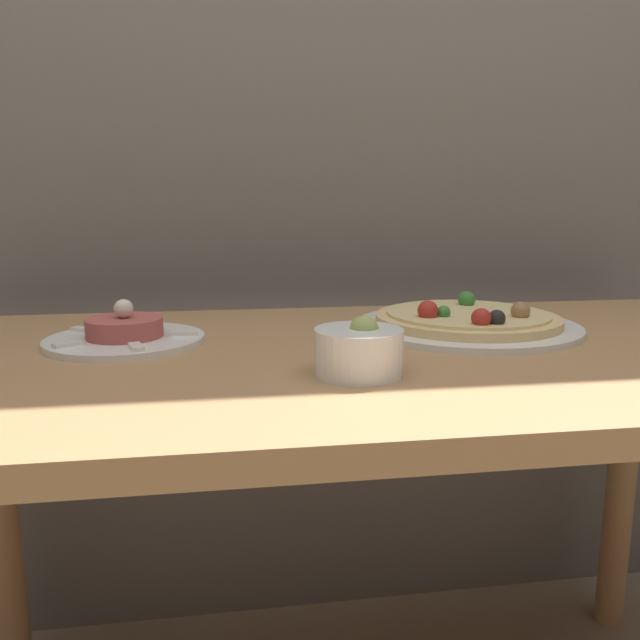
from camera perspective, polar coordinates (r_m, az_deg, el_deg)
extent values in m
cube|color=slate|center=(1.41, 0.13, 25.26)|extent=(8.00, 0.05, 2.60)
cube|color=#AD7F51|center=(0.92, 4.76, -3.59)|extent=(1.40, 0.71, 0.03)
cylinder|color=#AD7F51|center=(1.38, -27.04, -16.14)|extent=(0.06, 0.06, 0.70)
cylinder|color=#AD7F51|center=(1.56, 25.86, -12.83)|extent=(0.06, 0.06, 0.70)
cylinder|color=white|center=(1.07, 13.25, -0.54)|extent=(0.37, 0.37, 0.01)
cylinder|color=#E5C17F|center=(1.07, 13.28, 0.09)|extent=(0.30, 0.30, 0.01)
cylinder|color=beige|center=(1.07, 13.30, 0.58)|extent=(0.27, 0.27, 0.00)
sphere|color=#387F33|center=(1.14, 13.25, 1.83)|extent=(0.03, 0.03, 0.03)
sphere|color=#B22D23|center=(1.01, 9.83, 0.85)|extent=(0.03, 0.03, 0.03)
sphere|color=#387F33|center=(1.02, 11.24, 0.70)|extent=(0.02, 0.02, 0.02)
sphere|color=black|center=(0.98, 15.86, 0.15)|extent=(0.03, 0.03, 0.03)
sphere|color=#997047|center=(1.05, 17.85, 0.79)|extent=(0.03, 0.03, 0.03)
sphere|color=#B22D23|center=(0.97, 14.52, 0.17)|extent=(0.03, 0.03, 0.03)
cylinder|color=white|center=(0.98, -17.36, -1.76)|extent=(0.24, 0.24, 0.01)
cylinder|color=#B2514C|center=(0.98, -17.43, -0.65)|extent=(0.11, 0.11, 0.03)
sphere|color=silver|center=(0.98, -17.52, 1.01)|extent=(0.03, 0.03, 0.03)
cube|color=white|center=(0.97, -12.30, -1.18)|extent=(0.04, 0.02, 0.01)
cube|color=white|center=(1.06, -15.29, -0.34)|extent=(0.03, 0.04, 0.01)
cube|color=white|center=(1.04, -20.81, -0.82)|extent=(0.04, 0.04, 0.01)
cube|color=white|center=(0.95, -22.07, -2.06)|extent=(0.04, 0.04, 0.01)
cube|color=white|center=(0.90, -16.46, -2.37)|extent=(0.03, 0.04, 0.01)
cylinder|color=white|center=(0.77, 3.56, -2.93)|extent=(0.11, 0.11, 0.06)
sphere|color=#A3B25B|center=(0.77, 4.06, -0.98)|extent=(0.04, 0.04, 0.04)
sphere|color=#8EA34C|center=(0.79, 3.89, -0.75)|extent=(0.03, 0.03, 0.03)
sphere|color=#B7BC70|center=(0.77, 4.51, -0.99)|extent=(0.03, 0.03, 0.03)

